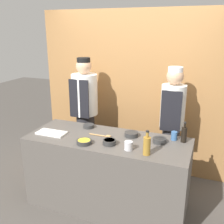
# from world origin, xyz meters

# --- Properties ---
(ground_plane) EXTENTS (14.00, 14.00, 0.00)m
(ground_plane) POSITION_xyz_m (0.00, 0.00, 0.00)
(ground_plane) COLOR #4C4742
(cabinet_wall) EXTENTS (2.96, 0.18, 2.40)m
(cabinet_wall) POSITION_xyz_m (0.00, 1.15, 1.20)
(cabinet_wall) COLOR olive
(cabinet_wall) RESTS_ON ground_plane
(counter) EXTENTS (1.91, 0.74, 0.91)m
(counter) POSITION_xyz_m (0.00, 0.00, 0.45)
(counter) COLOR #514C47
(counter) RESTS_ON ground_plane
(sauce_bowl_yellow) EXTENTS (0.17, 0.17, 0.04)m
(sauce_bowl_yellow) POSITION_xyz_m (-0.19, -0.23, 0.93)
(sauce_bowl_yellow) COLOR #2D2D2D
(sauce_bowl_yellow) RESTS_ON counter
(sauce_bowl_white) EXTENTS (0.15, 0.15, 0.05)m
(sauce_bowl_white) POSITION_xyz_m (0.59, 0.11, 0.94)
(sauce_bowl_white) COLOR #2D2D2D
(sauce_bowl_white) RESTS_ON counter
(sauce_bowl_red) EXTENTS (0.16, 0.16, 0.05)m
(sauce_bowl_red) POSITION_xyz_m (0.24, 0.16, 0.93)
(sauce_bowl_red) COLOR #2D2D2D
(sauce_bowl_red) RESTS_ON counter
(sauce_bowl_brown) EXTENTS (0.15, 0.15, 0.05)m
(sauce_bowl_brown) POSITION_xyz_m (0.08, -0.14, 0.94)
(sauce_bowl_brown) COLOR #2D2D2D
(sauce_bowl_brown) RESTS_ON counter
(sauce_bowl_orange) EXTENTS (0.14, 0.14, 0.04)m
(sauce_bowl_orange) POSITION_xyz_m (-0.36, 0.24, 0.93)
(sauce_bowl_orange) COLOR #2D2D2D
(sauce_bowl_orange) RESTS_ON counter
(cutting_board) EXTENTS (0.36, 0.18, 0.02)m
(cutting_board) POSITION_xyz_m (-0.69, -0.11, 0.92)
(cutting_board) COLOR white
(cutting_board) RESTS_ON counter
(bottle_soy) EXTENTS (0.06, 0.06, 0.24)m
(bottle_soy) POSITION_xyz_m (0.84, 0.22, 1.00)
(bottle_soy) COLOR black
(bottle_soy) RESTS_ON counter
(bottle_vinegar) EXTENTS (0.08, 0.08, 0.26)m
(bottle_vinegar) POSITION_xyz_m (0.52, -0.23, 1.01)
(bottle_vinegar) COLOR olive
(bottle_vinegar) RESTS_ON counter
(cup_blue) EXTENTS (0.07, 0.07, 0.10)m
(cup_blue) POSITION_xyz_m (0.73, 0.24, 0.96)
(cup_blue) COLOR #386093
(cup_blue) RESTS_ON counter
(cup_steel) EXTENTS (0.09, 0.09, 0.09)m
(cup_steel) POSITION_xyz_m (0.32, -0.19, 0.95)
(cup_steel) COLOR #B7B7BC
(cup_steel) RESTS_ON counter
(wooden_spoon) EXTENTS (0.28, 0.05, 0.03)m
(wooden_spoon) POSITION_xyz_m (-0.06, 0.03, 0.92)
(wooden_spoon) COLOR #B2844C
(wooden_spoon) RESTS_ON counter
(chef_left) EXTENTS (0.37, 0.37, 1.74)m
(chef_left) POSITION_xyz_m (-0.63, 0.68, 0.95)
(chef_left) COLOR #28282D
(chef_left) RESTS_ON ground_plane
(chef_right) EXTENTS (0.31, 0.31, 1.68)m
(chef_right) POSITION_xyz_m (0.63, 0.68, 0.93)
(chef_right) COLOR #28282D
(chef_right) RESTS_ON ground_plane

